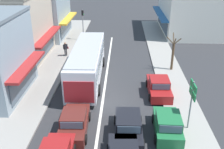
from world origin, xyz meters
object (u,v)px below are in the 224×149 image
at_px(sedan_behind_bus_near, 128,127).
at_px(street_tree_right, 173,54).
at_px(pedestrian_with_handbag_near, 66,48).
at_px(traffic_light_downstreet, 83,20).
at_px(directional_road_sign, 192,94).
at_px(sedan_adjacent_lane_trail, 74,123).
at_px(parked_sedan_kerb_second, 159,87).
at_px(city_bus, 87,61).
at_px(parked_hatchback_kerb_front, 168,125).

distance_m(sedan_behind_bus_near, street_tree_right, 11.80).
relative_size(sedan_behind_bus_near, pedestrian_with_handbag_near, 2.59).
height_order(traffic_light_downstreet, directional_road_sign, traffic_light_downstreet).
height_order(sedan_adjacent_lane_trail, parked_sedan_kerb_second, same).
xyz_separation_m(sedan_behind_bus_near, pedestrian_with_handbag_near, (-6.98, 14.19, 0.40)).
height_order(city_bus, pedestrian_with_handbag_near, city_bus).
distance_m(sedan_behind_bus_near, parked_sedan_kerb_second, 6.35).
xyz_separation_m(parked_sedan_kerb_second, street_tree_right, (1.91, 5.06, 1.11)).
relative_size(sedan_behind_bus_near, parked_sedan_kerb_second, 1.00).
height_order(parked_sedan_kerb_second, street_tree_right, street_tree_right).
distance_m(traffic_light_downstreet, directional_road_sign, 21.98).
xyz_separation_m(city_bus, sedan_behind_bus_near, (3.71, -8.30, -1.22)).
distance_m(directional_road_sign, street_tree_right, 10.05).
height_order(sedan_behind_bus_near, street_tree_right, street_tree_right).
height_order(sedan_behind_bus_near, parked_hatchback_kerb_front, parked_hatchback_kerb_front).
bearing_deg(parked_hatchback_kerb_front, city_bus, 128.02).
xyz_separation_m(traffic_light_downstreet, pedestrian_with_handbag_near, (-1.17, -6.28, -1.79)).
bearing_deg(traffic_light_downstreet, street_tree_right, -42.89).
height_order(city_bus, directional_road_sign, directional_road_sign).
bearing_deg(sedan_adjacent_lane_trail, directional_road_sign, 3.96).
xyz_separation_m(sedan_behind_bus_near, parked_hatchback_kerb_front, (2.57, 0.27, 0.05)).
relative_size(traffic_light_downstreet, street_tree_right, 1.10).
distance_m(sedan_adjacent_lane_trail, parked_hatchback_kerb_front, 6.15).
height_order(parked_hatchback_kerb_front, pedestrian_with_handbag_near, pedestrian_with_handbag_near).
xyz_separation_m(sedan_behind_bus_near, directional_road_sign, (4.05, 0.83, 2.04)).
xyz_separation_m(city_bus, traffic_light_downstreet, (-2.11, 12.17, 0.97)).
xyz_separation_m(parked_hatchback_kerb_front, street_tree_right, (2.00, 10.55, 1.06)).
bearing_deg(parked_sedan_kerb_second, sedan_adjacent_lane_trail, -138.82).
bearing_deg(sedan_adjacent_lane_trail, parked_sedan_kerb_second, 41.18).
bearing_deg(parked_hatchback_kerb_front, sedan_adjacent_lane_trail, 179.74).
bearing_deg(pedestrian_with_handbag_near, city_bus, -60.94).
distance_m(parked_hatchback_kerb_front, parked_sedan_kerb_second, 5.50).
bearing_deg(sedan_behind_bus_near, parked_sedan_kerb_second, 65.21).
height_order(sedan_behind_bus_near, pedestrian_with_handbag_near, pedestrian_with_handbag_near).
distance_m(traffic_light_downstreet, street_tree_right, 14.21).
relative_size(city_bus, traffic_light_downstreet, 2.59).
xyz_separation_m(parked_hatchback_kerb_front, traffic_light_downstreet, (-8.38, 20.20, 2.15)).
height_order(parked_hatchback_kerb_front, directional_road_sign, directional_road_sign).
bearing_deg(directional_road_sign, sedan_adjacent_lane_trail, -176.04).
bearing_deg(city_bus, pedestrian_with_handbag_near, 119.06).
bearing_deg(parked_sedan_kerb_second, parked_hatchback_kerb_front, -91.00).
distance_m(sedan_adjacent_lane_trail, traffic_light_downstreet, 20.41).
distance_m(street_tree_right, pedestrian_with_handbag_near, 12.05).
bearing_deg(parked_sedan_kerb_second, city_bus, 158.31).
height_order(street_tree_right, pedestrian_with_handbag_near, street_tree_right).
distance_m(sedan_adjacent_lane_trail, directional_road_sign, 7.92).
height_order(sedan_adjacent_lane_trail, street_tree_right, street_tree_right).
relative_size(sedan_adjacent_lane_trail, parked_hatchback_kerb_front, 1.13).
xyz_separation_m(traffic_light_downstreet, directional_road_sign, (9.86, -19.64, -0.15)).
relative_size(sedan_behind_bus_near, street_tree_right, 1.11).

